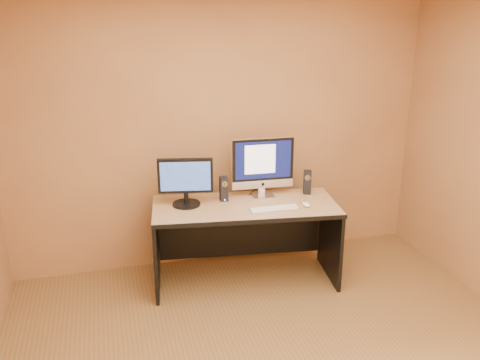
% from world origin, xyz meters
% --- Properties ---
extents(walls, '(4.00, 4.00, 2.60)m').
position_xyz_m(walls, '(0.00, 0.00, 1.30)').
color(walls, '#A17141').
rests_on(walls, ground).
extents(desk, '(1.70, 0.92, 0.75)m').
position_xyz_m(desk, '(0.08, 1.45, 0.38)').
color(desk, tan).
rests_on(desk, ground).
extents(imac, '(0.59, 0.24, 0.56)m').
position_xyz_m(imac, '(0.30, 1.62, 1.03)').
color(imac, silver).
rests_on(imac, desk).
extents(second_monitor, '(0.52, 0.33, 0.43)m').
position_xyz_m(second_monitor, '(-0.42, 1.58, 0.96)').
color(second_monitor, black).
rests_on(second_monitor, desk).
extents(speaker_left, '(0.07, 0.07, 0.22)m').
position_xyz_m(speaker_left, '(-0.07, 1.61, 0.86)').
color(speaker_left, black).
rests_on(speaker_left, desk).
extents(speaker_right, '(0.09, 0.09, 0.22)m').
position_xyz_m(speaker_right, '(0.72, 1.58, 0.86)').
color(speaker_right, black).
rests_on(speaker_right, desk).
extents(keyboard, '(0.44, 0.12, 0.02)m').
position_xyz_m(keyboard, '(0.29, 1.27, 0.76)').
color(keyboard, silver).
rests_on(keyboard, desk).
extents(mouse, '(0.06, 0.10, 0.04)m').
position_xyz_m(mouse, '(0.59, 1.28, 0.77)').
color(mouse, white).
rests_on(mouse, desk).
extents(cable_a, '(0.10, 0.21, 0.01)m').
position_xyz_m(cable_a, '(0.34, 1.72, 0.75)').
color(cable_a, black).
rests_on(cable_a, desk).
extents(cable_b, '(0.11, 0.15, 0.01)m').
position_xyz_m(cable_b, '(0.23, 1.74, 0.75)').
color(cable_b, black).
rests_on(cable_b, desk).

